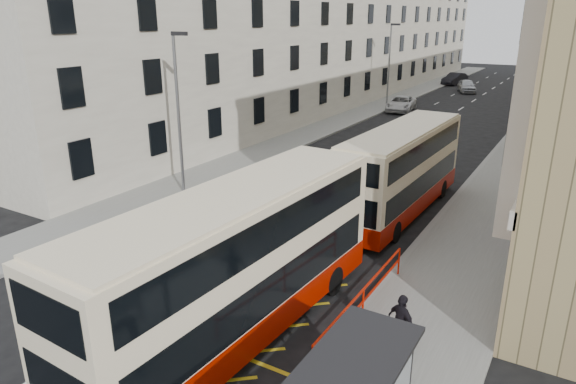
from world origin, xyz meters
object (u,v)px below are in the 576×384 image
Objects in this scene: car_silver at (467,86)px; pedestrian_far at (401,322)px; double_decker_rear at (401,171)px; white_van at (401,104)px; car_dark at (455,79)px; double_decker_front at (237,266)px; street_lamp_near at (179,106)px; street_lamp_far at (390,61)px; car_red at (530,87)px.

pedestrian_far is at bearing -100.14° from car_silver.
white_van is at bearing 110.44° from double_decker_rear.
car_dark is (-12.92, 60.01, -0.19)m from pedestrian_far.
double_decker_front is 4.75m from pedestrian_far.
street_lamp_near is 30.00m from street_lamp_far.
street_lamp_near reaches higher than car_red.
double_decker_rear is (10.51, -26.89, -2.56)m from street_lamp_far.
street_lamp_far is at bearing 113.15° from double_decker_rear.
white_van is 1.08× the size of car_red.
car_red is (1.06, 58.12, -1.57)m from double_decker_front.
pedestrian_far is (14.08, -37.14, -3.66)m from street_lamp_far.
double_decker_front reaches higher than white_van.
white_van is (-8.94, 26.51, -1.37)m from double_decker_rear.
pedestrian_far is (14.08, -7.14, -3.66)m from street_lamp_near.
car_silver is (-6.37, 43.10, -1.31)m from double_decker_rear.
pedestrian_far is 0.35× the size of car_red.
street_lamp_far is 4.86× the size of pedestrian_far.
double_decker_rear is 43.59m from car_silver.
car_silver is at bearing 100.21° from double_decker_rear.
white_van is 21.85m from car_red.
pedestrian_far is at bearing 22.69° from double_decker_front.
double_decker_rear is at bearing -79.66° from white_van.
car_red is at bearing 91.39° from double_decker_rear.
double_decker_front is 6.82× the size of pedestrian_far.
double_decker_rear is at bearing 79.59° from car_red.
double_decker_front is at bearing -75.82° from street_lamp_far.
street_lamp_near is at bearing -101.33° from white_van.
street_lamp_far reaches higher than car_dark.
street_lamp_far is at bearing 50.82° from car_red.
white_van is at bearing 54.88° from car_red.
street_lamp_near is 0.71× the size of double_decker_front.
pedestrian_far is at bearing 83.28° from car_red.
street_lamp_far is 17.18m from car_silver.
street_lamp_far is 40.00m from double_decker_front.
car_dark is 10.29m from car_red.
pedestrian_far is 56.64m from car_red.
double_decker_front reaches higher than car_red.
car_silver is (4.14, 16.22, -3.87)m from street_lamp_far.
street_lamp_near is 0.78× the size of double_decker_rear.
street_lamp_far is 22.58m from car_red.
street_lamp_far is 1.68× the size of car_red.
car_dark is (-2.99, 6.65, 0.01)m from car_silver.
double_decker_rear reaches higher than car_dark.
street_lamp_near reaches higher than double_decker_front.
car_silver is (4.14, 46.22, -3.87)m from street_lamp_near.
street_lamp_far is 1.78× the size of car_silver.
car_silver is at bearing 75.69° from street_lamp_far.
car_red is (-3.23, 56.55, -0.28)m from pedestrian_far.
car_red is (10.84, 19.41, -3.95)m from street_lamp_far.
double_decker_front is 58.15m from car_red.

